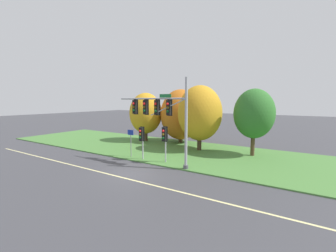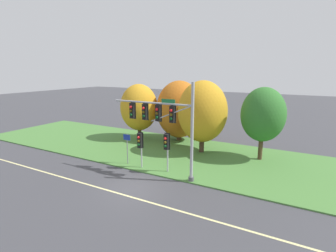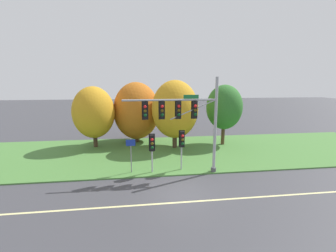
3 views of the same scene
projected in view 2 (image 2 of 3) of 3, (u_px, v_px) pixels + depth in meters
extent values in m
plane|color=#3D3D42|center=(134.00, 188.00, 18.29)|extent=(160.00, 160.00, 0.00)
cube|color=beige|center=(123.00, 194.00, 17.26)|extent=(36.00, 0.16, 0.01)
cube|color=#477A38|center=(184.00, 154.00, 25.32)|extent=(48.00, 11.50, 0.10)
cylinder|color=#9EA0A5|center=(192.00, 133.00, 18.40)|extent=(0.22, 0.22, 7.15)
cylinder|color=#4C4C51|center=(191.00, 179.00, 19.13)|extent=(0.40, 0.40, 0.30)
cylinder|color=#9EA0A5|center=(151.00, 103.00, 19.59)|extent=(6.76, 0.14, 0.14)
cylinder|color=#9EA0A5|center=(171.00, 114.00, 18.93)|extent=(3.41, 0.08, 1.47)
cube|color=black|center=(172.00, 114.00, 18.89)|extent=(0.34, 0.28, 1.22)
cube|color=black|center=(173.00, 114.00, 19.03)|extent=(0.46, 0.04, 1.34)
sphere|color=red|center=(171.00, 111.00, 18.68)|extent=(0.22, 0.22, 0.22)
sphere|color=#51420C|center=(171.00, 115.00, 18.74)|extent=(0.22, 0.22, 0.22)
sphere|color=#0C4219|center=(171.00, 119.00, 18.80)|extent=(0.22, 0.22, 0.22)
cube|color=black|center=(158.00, 113.00, 19.46)|extent=(0.34, 0.28, 1.22)
cube|color=black|center=(159.00, 113.00, 19.59)|extent=(0.46, 0.04, 1.34)
sphere|color=red|center=(157.00, 109.00, 19.24)|extent=(0.22, 0.22, 0.22)
sphere|color=#51420C|center=(157.00, 113.00, 19.31)|extent=(0.22, 0.22, 0.22)
sphere|color=#0C4219|center=(157.00, 117.00, 19.37)|extent=(0.22, 0.22, 0.22)
cube|color=black|center=(145.00, 112.00, 20.02)|extent=(0.34, 0.28, 1.22)
cube|color=black|center=(146.00, 111.00, 20.16)|extent=(0.46, 0.04, 1.34)
sphere|color=red|center=(143.00, 108.00, 19.81)|extent=(0.22, 0.22, 0.22)
sphere|color=#51420C|center=(143.00, 112.00, 19.87)|extent=(0.22, 0.22, 0.22)
sphere|color=#0C4219|center=(144.00, 116.00, 19.93)|extent=(0.22, 0.22, 0.22)
cube|color=black|center=(132.00, 111.00, 20.59)|extent=(0.34, 0.28, 1.22)
cube|color=black|center=(133.00, 110.00, 20.73)|extent=(0.46, 0.04, 1.34)
sphere|color=red|center=(131.00, 107.00, 20.37)|extent=(0.22, 0.22, 0.22)
sphere|color=#51420C|center=(131.00, 111.00, 20.44)|extent=(0.22, 0.22, 0.22)
sphere|color=#0C4219|center=(131.00, 115.00, 20.50)|extent=(0.22, 0.22, 0.22)
cube|color=#196B33|center=(168.00, 101.00, 18.79)|extent=(1.10, 0.04, 0.28)
cylinder|color=#9EA0A5|center=(141.00, 150.00, 21.49)|extent=(0.12, 0.12, 2.92)
cube|color=black|center=(140.00, 140.00, 21.12)|extent=(0.34, 0.28, 1.22)
cube|color=black|center=(141.00, 140.00, 21.26)|extent=(0.46, 0.04, 1.34)
sphere|color=red|center=(138.00, 137.00, 20.91)|extent=(0.22, 0.22, 0.22)
sphere|color=#51420C|center=(139.00, 141.00, 20.97)|extent=(0.22, 0.22, 0.22)
sphere|color=#0C4219|center=(139.00, 145.00, 21.04)|extent=(0.22, 0.22, 0.22)
cylinder|color=#9EA0A5|center=(168.00, 153.00, 20.60)|extent=(0.12, 0.12, 3.06)
cube|color=black|center=(166.00, 142.00, 20.22)|extent=(0.34, 0.28, 1.22)
cube|color=black|center=(167.00, 141.00, 20.36)|extent=(0.46, 0.04, 1.34)
sphere|color=red|center=(165.00, 139.00, 20.01)|extent=(0.22, 0.22, 0.22)
sphere|color=#51420C|center=(165.00, 142.00, 20.07)|extent=(0.22, 0.22, 0.22)
sphere|color=#0C4219|center=(165.00, 146.00, 20.14)|extent=(0.22, 0.22, 0.22)
cylinder|color=slate|center=(127.00, 149.00, 22.39)|extent=(0.08, 0.08, 2.64)
cube|color=#193399|center=(127.00, 137.00, 22.15)|extent=(0.69, 0.03, 0.49)
cylinder|color=#423021|center=(140.00, 128.00, 30.68)|extent=(0.43, 0.43, 2.50)
ellipsoid|color=#C68C1E|center=(139.00, 107.00, 30.16)|extent=(4.29, 4.29, 5.36)
cylinder|color=#4C3823|center=(179.00, 131.00, 30.01)|extent=(0.51, 0.51, 2.16)
ellipsoid|color=#B76019|center=(179.00, 109.00, 29.48)|extent=(5.14, 5.14, 6.42)
cylinder|color=#423021|center=(202.00, 138.00, 25.64)|extent=(0.47, 0.47, 2.72)
ellipsoid|color=#C68C1E|center=(203.00, 111.00, 25.07)|extent=(4.75, 4.75, 5.93)
cylinder|color=#4C3823|center=(261.00, 143.00, 23.43)|extent=(0.38, 0.38, 3.06)
ellipsoid|color=#2D6B28|center=(263.00, 114.00, 22.88)|extent=(3.83, 3.83, 4.79)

